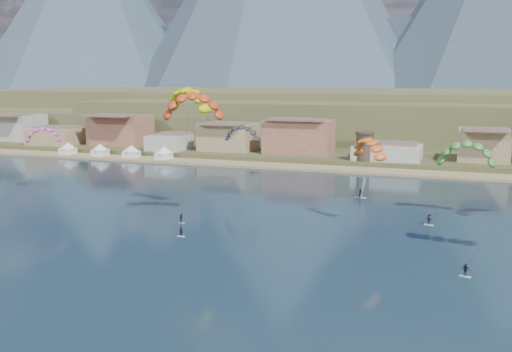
% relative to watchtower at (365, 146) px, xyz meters
% --- Properties ---
extents(ground, '(2400.00, 2400.00, 0.00)m').
position_rel_watchtower_xyz_m(ground, '(-5.00, -114.00, -6.37)').
color(ground, black).
rests_on(ground, ground).
extents(beach, '(2200.00, 12.00, 0.90)m').
position_rel_watchtower_xyz_m(beach, '(-5.00, -8.00, -6.12)').
color(beach, tan).
rests_on(beach, ground).
extents(land, '(2200.00, 900.00, 4.00)m').
position_rel_watchtower_xyz_m(land, '(-5.00, 446.00, -6.37)').
color(land, brown).
rests_on(land, ground).
extents(foothills, '(940.00, 210.00, 18.00)m').
position_rel_watchtower_xyz_m(foothills, '(17.39, 118.47, 2.71)').
color(foothills, brown).
rests_on(foothills, ground).
extents(town, '(400.00, 24.00, 12.00)m').
position_rel_watchtower_xyz_m(town, '(-45.00, 8.00, 1.63)').
color(town, beige).
rests_on(town, ground).
extents(watchtower, '(5.82, 5.82, 8.60)m').
position_rel_watchtower_xyz_m(watchtower, '(0.00, 0.00, 0.00)').
color(watchtower, '#47382D').
rests_on(watchtower, ground).
extents(beach_tents, '(43.40, 6.40, 5.00)m').
position_rel_watchtower_xyz_m(beach_tents, '(-81.25, -8.00, -2.66)').
color(beach_tents, white).
rests_on(beach_tents, ground).
extents(kitesurfer_red, '(12.28, 14.78, 25.24)m').
position_rel_watchtower_xyz_m(kitesurfer_red, '(-18.53, -77.51, 15.63)').
color(kitesurfer_red, silver).
rests_on(kitesurfer_red, ground).
extents(kitesurfer_yellow, '(11.84, 13.77, 25.61)m').
position_rel_watchtower_xyz_m(kitesurfer_yellow, '(-22.91, -70.24, 16.35)').
color(kitesurfer_yellow, silver).
rests_on(kitesurfer_yellow, ground).
extents(kitesurfer_green, '(12.29, 13.31, 17.31)m').
position_rel_watchtower_xyz_m(kitesurfer_green, '(27.98, -55.41, 6.33)').
color(kitesurfer_green, silver).
rests_on(kitesurfer_green, ground).
extents(distant_kite_pink, '(8.68, 7.49, 16.88)m').
position_rel_watchtower_xyz_m(distant_kite_pink, '(-64.11, -62.74, 7.58)').
color(distant_kite_pink, '#262626').
rests_on(distant_kite_pink, ground).
extents(distant_kite_dark, '(9.54, 6.18, 16.63)m').
position_rel_watchtower_xyz_m(distant_kite_dark, '(-24.55, -37.62, 7.01)').
color(distant_kite_dark, '#262626').
rests_on(distant_kite_dark, ground).
extents(distant_kite_orange, '(8.14, 8.47, 17.39)m').
position_rel_watchtower_xyz_m(distant_kite_orange, '(11.63, -68.47, 8.06)').
color(distant_kite_orange, '#262626').
rests_on(distant_kite_orange, ground).
extents(windsurfer, '(2.65, 2.93, 4.54)m').
position_rel_watchtower_xyz_m(windsurfer, '(6.70, -45.46, -4.93)').
color(windsurfer, silver).
rests_on(windsurfer, ground).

